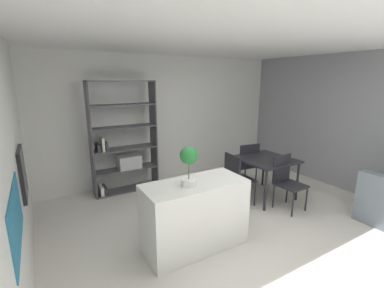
{
  "coord_description": "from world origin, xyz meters",
  "views": [
    {
      "loc": [
        -2.17,
        -2.56,
        2.18
      ],
      "look_at": [
        -0.05,
        1.05,
        1.17
      ],
      "focal_mm": 24.82,
      "sensor_mm": 36.0,
      "label": 1
    }
  ],
  "objects_px": {
    "kitchen_island": "(195,215)",
    "dining_table": "(265,163)",
    "potted_plant_on_island": "(189,162)",
    "dining_chair_island_side": "(236,175)",
    "built_in_oven": "(22,173)",
    "dining_chair_far": "(246,162)",
    "dining_chair_near": "(286,178)",
    "open_bookshelf": "(123,146)"
  },
  "relations": [
    {
      "from": "potted_plant_on_island",
      "to": "open_bookshelf",
      "type": "height_order",
      "value": "open_bookshelf"
    },
    {
      "from": "dining_chair_island_side",
      "to": "dining_table",
      "type": "bearing_deg",
      "value": -86.78
    },
    {
      "from": "dining_table",
      "to": "dining_chair_near",
      "type": "xyz_separation_m",
      "value": [
        -0.01,
        -0.5,
        -0.14
      ]
    },
    {
      "from": "potted_plant_on_island",
      "to": "dining_chair_island_side",
      "type": "xyz_separation_m",
      "value": [
        1.38,
        0.73,
        -0.67
      ]
    },
    {
      "from": "built_in_oven",
      "to": "kitchen_island",
      "type": "relative_size",
      "value": 0.44
    },
    {
      "from": "open_bookshelf",
      "to": "dining_chair_island_side",
      "type": "height_order",
      "value": "open_bookshelf"
    },
    {
      "from": "kitchen_island",
      "to": "potted_plant_on_island",
      "type": "height_order",
      "value": "potted_plant_on_island"
    },
    {
      "from": "potted_plant_on_island",
      "to": "dining_chair_island_side",
      "type": "distance_m",
      "value": 1.7
    },
    {
      "from": "dining_table",
      "to": "dining_chair_near",
      "type": "relative_size",
      "value": 1.06
    },
    {
      "from": "built_in_oven",
      "to": "dining_table",
      "type": "xyz_separation_m",
      "value": [
        3.81,
        -0.14,
        -0.45
      ]
    },
    {
      "from": "kitchen_island",
      "to": "dining_table",
      "type": "bearing_deg",
      "value": 19.02
    },
    {
      "from": "potted_plant_on_island",
      "to": "dining_chair_far",
      "type": "xyz_separation_m",
      "value": [
        2.05,
        1.23,
        -0.66
      ]
    },
    {
      "from": "dining_table",
      "to": "dining_chair_island_side",
      "type": "distance_m",
      "value": 0.69
    },
    {
      "from": "dining_chair_far",
      "to": "dining_chair_island_side",
      "type": "bearing_deg",
      "value": 44.3
    },
    {
      "from": "kitchen_island",
      "to": "dining_chair_island_side",
      "type": "bearing_deg",
      "value": 28.2
    },
    {
      "from": "built_in_oven",
      "to": "potted_plant_on_island",
      "type": "distance_m",
      "value": 1.95
    },
    {
      "from": "kitchen_island",
      "to": "dining_chair_island_side",
      "type": "height_order",
      "value": "dining_chair_island_side"
    },
    {
      "from": "dining_chair_far",
      "to": "dining_chair_near",
      "type": "bearing_deg",
      "value": 98.04
    },
    {
      "from": "built_in_oven",
      "to": "dining_chair_far",
      "type": "height_order",
      "value": "built_in_oven"
    },
    {
      "from": "potted_plant_on_island",
      "to": "open_bookshelf",
      "type": "relative_size",
      "value": 0.23
    },
    {
      "from": "dining_chair_near",
      "to": "open_bookshelf",
      "type": "bearing_deg",
      "value": 132.36
    },
    {
      "from": "built_in_oven",
      "to": "dining_chair_island_side",
      "type": "height_order",
      "value": "built_in_oven"
    },
    {
      "from": "open_bookshelf",
      "to": "dining_table",
      "type": "height_order",
      "value": "open_bookshelf"
    },
    {
      "from": "built_in_oven",
      "to": "dining_chair_island_side",
      "type": "bearing_deg",
      "value": -2.53
    },
    {
      "from": "potted_plant_on_island",
      "to": "dining_table",
      "type": "distance_m",
      "value": 2.25
    },
    {
      "from": "built_in_oven",
      "to": "dining_chair_near",
      "type": "bearing_deg",
      "value": -9.69
    },
    {
      "from": "open_bookshelf",
      "to": "dining_table",
      "type": "distance_m",
      "value": 2.74
    },
    {
      "from": "potted_plant_on_island",
      "to": "built_in_oven",
      "type": "bearing_deg",
      "value": 153.46
    },
    {
      "from": "kitchen_island",
      "to": "dining_table",
      "type": "xyz_separation_m",
      "value": [
        1.94,
        0.67,
        0.23
      ]
    },
    {
      "from": "built_in_oven",
      "to": "dining_chair_far",
      "type": "xyz_separation_m",
      "value": [
        3.79,
        0.36,
        -0.57
      ]
    },
    {
      "from": "potted_plant_on_island",
      "to": "open_bookshelf",
      "type": "bearing_deg",
      "value": 93.19
    },
    {
      "from": "open_bookshelf",
      "to": "dining_chair_far",
      "type": "distance_m",
      "value": 2.48
    },
    {
      "from": "potted_plant_on_island",
      "to": "dining_table",
      "type": "bearing_deg",
      "value": 19.4
    },
    {
      "from": "built_in_oven",
      "to": "dining_chair_near",
      "type": "xyz_separation_m",
      "value": [
        3.8,
        -0.65,
        -0.59
      ]
    },
    {
      "from": "dining_table",
      "to": "dining_chair_far",
      "type": "xyz_separation_m",
      "value": [
        -0.01,
        0.5,
        -0.12
      ]
    },
    {
      "from": "potted_plant_on_island",
      "to": "dining_chair_far",
      "type": "distance_m",
      "value": 2.48
    },
    {
      "from": "kitchen_island",
      "to": "dining_table",
      "type": "distance_m",
      "value": 2.07
    },
    {
      "from": "open_bookshelf",
      "to": "dining_table",
      "type": "bearing_deg",
      "value": -36.62
    },
    {
      "from": "dining_chair_island_side",
      "to": "dining_chair_far",
      "type": "xyz_separation_m",
      "value": [
        0.67,
        0.5,
        0.0
      ]
    },
    {
      "from": "built_in_oven",
      "to": "dining_chair_near",
      "type": "height_order",
      "value": "built_in_oven"
    },
    {
      "from": "built_in_oven",
      "to": "kitchen_island",
      "type": "xyz_separation_m",
      "value": [
        1.87,
        -0.81,
        -0.67
      ]
    },
    {
      "from": "kitchen_island",
      "to": "dining_chair_near",
      "type": "distance_m",
      "value": 1.94
    }
  ]
}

